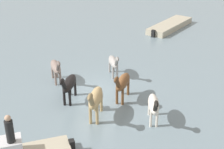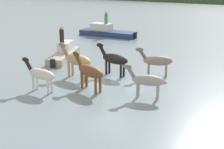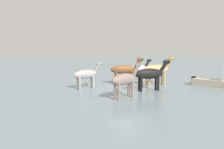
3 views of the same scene
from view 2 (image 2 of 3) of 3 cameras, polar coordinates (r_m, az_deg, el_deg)
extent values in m
plane|color=gray|center=(17.50, -0.06, -1.72)|extent=(216.37, 216.37, 0.00)
ellipsoid|color=brown|center=(16.25, -3.98, 0.60)|extent=(2.00, 1.19, 0.65)
cylinder|color=brown|center=(16.75, -5.61, -0.80)|extent=(0.14, 0.14, 1.06)
cylinder|color=brown|center=(16.93, -4.78, -0.57)|extent=(0.14, 0.14, 1.06)
cylinder|color=brown|center=(15.91, -3.05, -1.79)|extent=(0.14, 0.14, 1.06)
cylinder|color=brown|center=(16.10, -2.21, -1.53)|extent=(0.14, 0.14, 1.06)
cylinder|color=#50311A|center=(16.90, -6.21, 2.72)|extent=(0.63, 0.41, 0.71)
ellipsoid|color=#50311A|center=(16.99, -6.66, 3.79)|extent=(0.57, 0.39, 0.28)
ellipsoid|color=black|center=(18.68, 0.55, 2.89)|extent=(1.94, 0.90, 0.63)
cylinder|color=black|center=(19.04, -1.07, 1.57)|extent=(0.14, 0.14, 1.03)
cylinder|color=black|center=(19.26, -0.50, 1.78)|extent=(0.14, 0.14, 1.03)
cylinder|color=black|center=(18.38, 1.65, 0.96)|extent=(0.14, 0.14, 1.03)
cylinder|color=black|center=(18.62, 2.20, 1.18)|extent=(0.14, 0.14, 1.03)
cylinder|color=black|center=(19.17, -1.80, 4.54)|extent=(0.60, 0.32, 0.69)
ellipsoid|color=black|center=(19.23, -2.26, 5.44)|extent=(0.54, 0.31, 0.27)
ellipsoid|color=#9E9993|center=(15.35, 6.70, -1.08)|extent=(1.73, 0.77, 0.56)
cylinder|color=#9E9993|center=(15.47, 4.72, -2.68)|extent=(0.12, 0.12, 0.92)
cylinder|color=#9E9993|center=(15.72, 4.93, -2.34)|extent=(0.12, 0.12, 0.92)
cylinder|color=#9E9993|center=(15.31, 8.39, -3.05)|extent=(0.12, 0.12, 0.92)
cylinder|color=#9E9993|center=(15.56, 8.55, -2.70)|extent=(0.12, 0.12, 0.92)
cylinder|color=slate|center=(15.41, 3.50, 0.52)|extent=(0.54, 0.28, 0.62)
ellipsoid|color=slate|center=(15.37, 2.88, 1.47)|extent=(0.48, 0.27, 0.25)
ellipsoid|color=tan|center=(18.31, -6.38, 2.71)|extent=(2.08, 0.94, 0.68)
cylinder|color=tan|center=(18.76, -8.00, 1.26)|extent=(0.15, 0.15, 1.11)
cylinder|color=tan|center=(18.98, -7.31, 1.49)|extent=(0.15, 0.15, 1.11)
cylinder|color=tan|center=(17.96, -5.28, 0.60)|extent=(0.15, 0.15, 1.11)
cylinder|color=tan|center=(18.19, -4.59, 0.84)|extent=(0.15, 0.15, 1.11)
cylinder|color=olive|center=(18.93, -8.78, 4.49)|extent=(0.65, 0.34, 0.74)
ellipsoid|color=olive|center=(19.01, -9.27, 5.47)|extent=(0.58, 0.33, 0.30)
ellipsoid|color=gray|center=(18.73, 8.46, 2.54)|extent=(1.83, 1.01, 0.59)
cylinder|color=gray|center=(18.74, 6.77, 1.08)|extent=(0.13, 0.13, 0.97)
cylinder|color=gray|center=(19.01, 6.82, 1.32)|extent=(0.13, 0.13, 0.97)
cylinder|color=gray|center=(18.73, 9.99, 0.91)|extent=(0.13, 0.13, 0.97)
cylinder|color=gray|center=(19.00, 9.99, 1.16)|extent=(0.13, 0.13, 0.97)
cylinder|color=#63544C|center=(18.66, 5.65, 3.81)|extent=(0.57, 0.35, 0.65)
ellipsoid|color=#63544C|center=(18.61, 5.10, 4.63)|extent=(0.52, 0.34, 0.26)
ellipsoid|color=silver|center=(16.48, -12.89, 0.04)|extent=(1.76, 0.64, 0.58)
cylinder|color=silver|center=(16.89, -14.38, -1.34)|extent=(0.13, 0.13, 0.96)
cylinder|color=silver|center=(17.07, -13.72, -1.08)|extent=(0.13, 0.13, 0.96)
cylinder|color=silver|center=(16.19, -11.78, -1.99)|extent=(0.13, 0.13, 0.96)
cylinder|color=silver|center=(16.38, -11.12, -1.71)|extent=(0.13, 0.13, 0.96)
cylinder|color=black|center=(17.00, -15.22, 1.75)|extent=(0.54, 0.24, 0.64)
ellipsoid|color=black|center=(17.06, -15.72, 2.68)|extent=(0.49, 0.24, 0.26)
cube|color=#B7AD93|center=(22.86, -8.88, 3.28)|extent=(2.32, 4.42, 0.63)
cube|color=silver|center=(23.17, -8.54, 5.19)|extent=(1.22, 1.70, 0.70)
cube|color=black|center=(20.83, -10.90, 1.92)|extent=(0.34, 0.31, 0.68)
cube|color=navy|center=(31.08, -0.80, 7.48)|extent=(5.72, 1.70, 0.67)
cube|color=silver|center=(31.27, -1.93, 8.81)|extent=(2.07, 1.15, 0.70)
cube|color=black|center=(29.90, 4.31, 7.15)|extent=(0.25, 0.28, 0.72)
cylinder|color=black|center=(22.69, -9.28, 7.01)|extent=(0.32, 0.32, 0.95)
sphere|color=tan|center=(22.59, -9.35, 8.49)|extent=(0.24, 0.24, 0.24)
cylinder|color=#338C4C|center=(30.91, -1.11, 10.26)|extent=(0.32, 0.32, 0.95)
sphere|color=tan|center=(30.84, -1.11, 11.35)|extent=(0.24, 0.24, 0.24)
camera|label=1|loc=(27.77, -33.86, 21.39)|focal=51.91mm
camera|label=3|loc=(26.19, 26.63, 8.44)|focal=33.35mm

